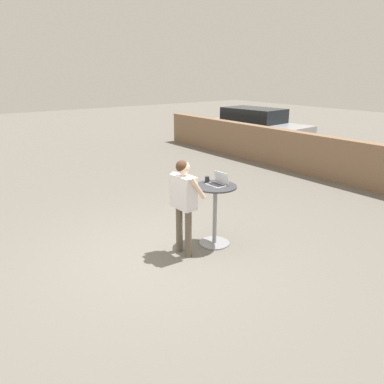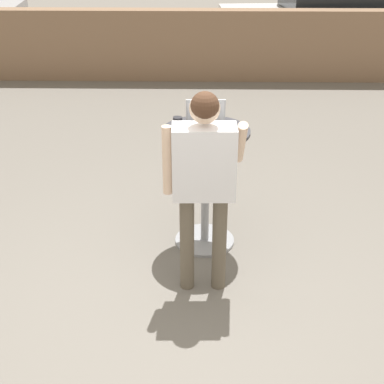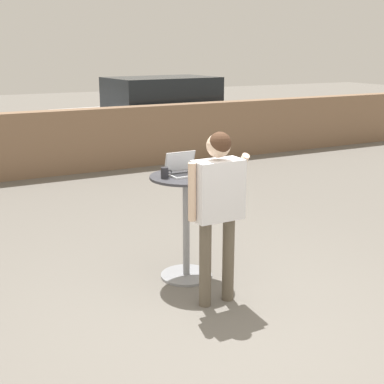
{
  "view_description": "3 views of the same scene",
  "coord_description": "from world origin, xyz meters",
  "views": [
    {
      "loc": [
        4.74,
        -2.89,
        2.92
      ],
      "look_at": [
        0.14,
        0.53,
        1.05
      ],
      "focal_mm": 35.0,
      "sensor_mm": 36.0,
      "label": 1
    },
    {
      "loc": [
        0.11,
        -3.05,
        2.65
      ],
      "look_at": [
        0.05,
        0.36,
        0.85
      ],
      "focal_mm": 50.0,
      "sensor_mm": 36.0,
      "label": 2
    },
    {
      "loc": [
        -2.17,
        -3.55,
        2.29
      ],
      "look_at": [
        -0.03,
        0.54,
        1.04
      ],
      "focal_mm": 50.0,
      "sensor_mm": 36.0,
      "label": 3
    }
  ],
  "objects": [
    {
      "name": "ground_plane",
      "position": [
        0.0,
        0.0,
        0.0
      ],
      "size": [
        50.0,
        50.0,
        0.0
      ],
      "primitive_type": "plane",
      "color": "slate"
    },
    {
      "name": "cafe_table",
      "position": [
        0.15,
        1.02,
        0.66
      ],
      "size": [
        0.72,
        0.72,
        1.07
      ],
      "color": "gray",
      "rests_on": "ground_plane"
    },
    {
      "name": "pavement_kerb",
      "position": [
        0.0,
        6.31,
        0.59
      ],
      "size": [
        17.36,
        0.35,
        1.19
      ],
      "color": "#84664C",
      "rests_on": "ground_plane"
    },
    {
      "name": "standing_person",
      "position": [
        0.13,
        0.37,
        1.02
      ],
      "size": [
        0.59,
        0.36,
        1.6
      ],
      "color": "brown",
      "rests_on": "ground_plane"
    },
    {
      "name": "parked_car_further_down",
      "position": [
        2.7,
        7.54,
        0.84
      ],
      "size": [
        4.39,
        2.13,
        1.67
      ],
      "color": "silver",
      "rests_on": "ground_plane"
    },
    {
      "name": "laptop",
      "position": [
        0.15,
        1.07,
        1.13
      ],
      "size": [
        0.33,
        0.27,
        0.22
      ],
      "color": "silver",
      "rests_on": "cafe_table"
    },
    {
      "name": "coffee_mug",
      "position": [
        -0.08,
        1.02,
        1.13
      ],
      "size": [
        0.11,
        0.08,
        0.11
      ],
      "color": "#232328",
      "rests_on": "cafe_table"
    }
  ]
}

